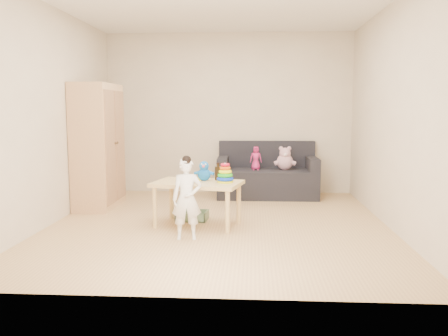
# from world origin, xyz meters

# --- Properties ---
(room) EXTENTS (4.50, 4.50, 4.50)m
(room) POSITION_xyz_m (0.00, 0.00, 1.30)
(room) COLOR tan
(room) RESTS_ON ground
(wardrobe) EXTENTS (0.48, 0.96, 1.72)m
(wardrobe) POSITION_xyz_m (-1.75, 0.91, 0.86)
(wardrobe) COLOR #DBAC78
(wardrobe) RESTS_ON ground
(sofa) EXTENTS (1.56, 0.80, 0.43)m
(sofa) POSITION_xyz_m (0.63, 1.83, 0.22)
(sofa) COLOR black
(sofa) RESTS_ON ground
(play_table) EXTENTS (1.11, 0.83, 0.53)m
(play_table) POSITION_xyz_m (-0.24, -0.09, 0.26)
(play_table) COLOR #EACF80
(play_table) RESTS_ON ground
(storage_bin) EXTENTS (0.40, 0.31, 0.11)m
(storage_bin) POSITION_xyz_m (-0.34, 0.19, 0.06)
(storage_bin) COLOR #64845F
(storage_bin) RESTS_ON ground
(toddler) EXTENTS (0.34, 0.25, 0.84)m
(toddler) POSITION_xyz_m (-0.29, -0.67, 0.42)
(toddler) COLOR white
(toddler) RESTS_ON ground
(pink_bear) EXTENTS (0.29, 0.26, 0.31)m
(pink_bear) POSITION_xyz_m (0.90, 1.81, 0.59)
(pink_bear) COLOR #D39BAC
(pink_bear) RESTS_ON sofa
(doll) EXTENTS (0.19, 0.13, 0.36)m
(doll) POSITION_xyz_m (0.45, 1.76, 0.61)
(doll) COLOR #D72874
(doll) RESTS_ON sofa
(ring_stacker) EXTENTS (0.20, 0.20, 0.23)m
(ring_stacker) POSITION_xyz_m (0.09, -0.12, 0.62)
(ring_stacker) COLOR #E6EB0C
(ring_stacker) RESTS_ON play_table
(brown_bottle) EXTENTS (0.07, 0.07, 0.21)m
(brown_bottle) POSITION_xyz_m (-0.01, 0.06, 0.62)
(brown_bottle) COLOR black
(brown_bottle) RESTS_ON play_table
(blue_plush) EXTENTS (0.24, 0.22, 0.24)m
(blue_plush) POSITION_xyz_m (-0.17, 0.02, 0.64)
(blue_plush) COLOR blue
(blue_plush) RESTS_ON play_table
(wooden_figure) EXTENTS (0.04, 0.04, 0.10)m
(wooden_figure) POSITION_xyz_m (-0.34, -0.09, 0.58)
(wooden_figure) COLOR brown
(wooden_figure) RESTS_ON play_table
(yellow_book) EXTENTS (0.21, 0.21, 0.01)m
(yellow_book) POSITION_xyz_m (-0.31, 0.08, 0.53)
(yellow_book) COLOR yellow
(yellow_book) RESTS_ON play_table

